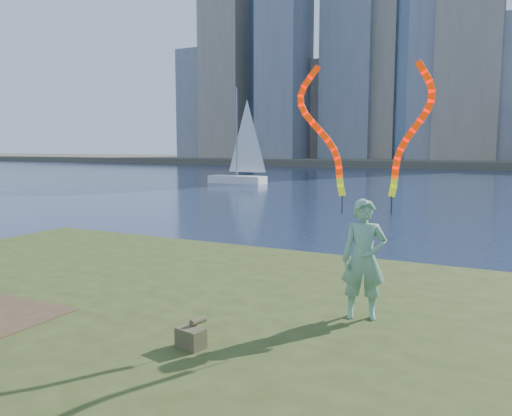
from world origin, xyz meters
The scene contains 6 objects.
ground centered at (0.00, 0.00, 0.00)m, with size 320.00×320.00×0.00m, color #19263F.
grassy_knoll centered at (0.00, -2.30, 0.34)m, with size 20.00×18.00×0.80m.
far_shore centered at (0.00, 95.00, 0.60)m, with size 320.00×40.00×1.20m, color #4A4536.
woman_with_ribbons centered at (3.64, 0.06, 2.19)m, with size 2.05×0.78×4.22m.
canvas_bag centered at (1.92, -2.15, 0.95)m, with size 0.42×0.47×0.35m.
sailboat centered at (-17.30, 34.03, 1.55)m, with size 5.98×2.04×9.02m.
Camera 1 is at (5.58, -7.43, 3.45)m, focal length 35.00 mm.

